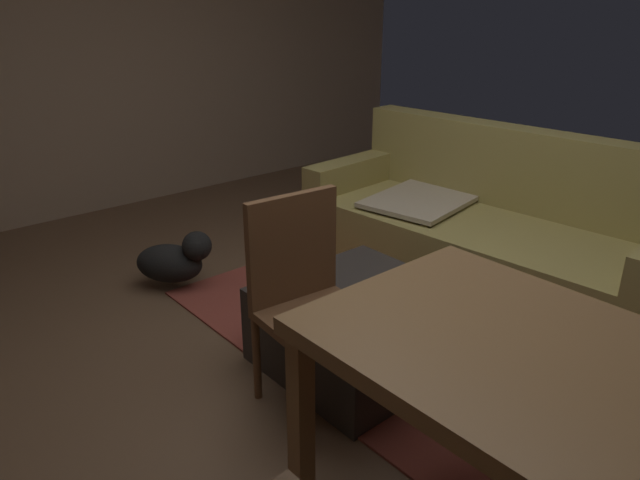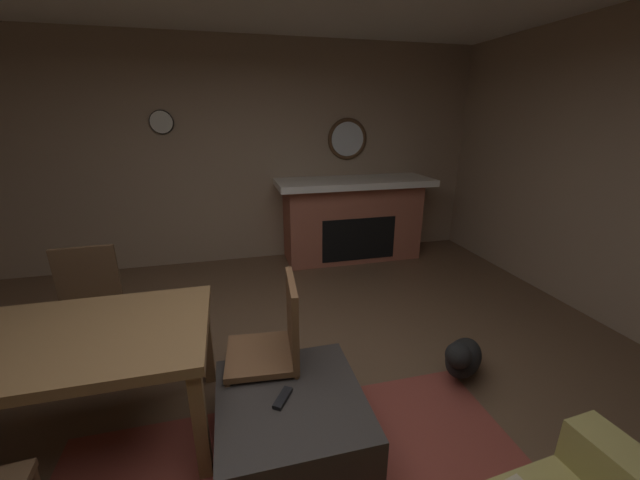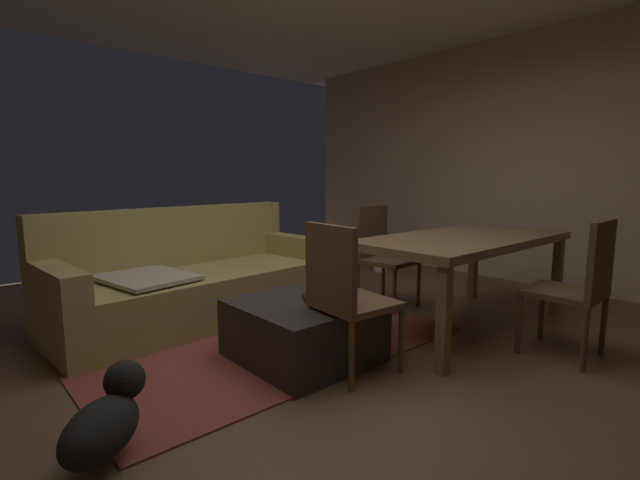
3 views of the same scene
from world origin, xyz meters
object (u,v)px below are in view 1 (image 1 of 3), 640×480
object	(u,v)px
dining_table	(626,420)
dining_chair_west	(307,291)
tv_remote	(369,292)
small_dog	(175,260)
couch	(488,232)
ottoman_coffee_table	(359,328)

from	to	relation	value
dining_table	dining_chair_west	distance (m)	1.33
tv_remote	dining_table	bearing A→B (deg)	17.23
tv_remote	small_dog	size ratio (longest dim) A/B	0.34
couch	dining_chair_west	distance (m)	1.66
couch	ottoman_coffee_table	size ratio (longest dim) A/B	2.83
couch	ottoman_coffee_table	xyz separation A→B (m)	(0.17, -1.28, -0.13)
dining_table	small_dog	world-z (taller)	dining_table
couch	dining_table	world-z (taller)	couch
couch	tv_remote	size ratio (longest dim) A/B	14.69
tv_remote	dining_chair_west	xyz separation A→B (m)	(-0.02, -0.37, 0.12)
dining_chair_west	small_dog	size ratio (longest dim) A/B	1.97
dining_chair_west	small_dog	bearing A→B (deg)	177.82
dining_table	ottoman_coffee_table	bearing A→B (deg)	165.12
ottoman_coffee_table	tv_remote	world-z (taller)	tv_remote
couch	tv_remote	distance (m)	1.29
ottoman_coffee_table	tv_remote	distance (m)	0.21
tv_remote	dining_table	world-z (taller)	dining_table
dining_table	couch	bearing A→B (deg)	132.69
ottoman_coffee_table	tv_remote	bearing A→B (deg)	18.20
ottoman_coffee_table	dining_chair_west	xyz separation A→B (m)	(0.03, -0.35, 0.33)
dining_table	tv_remote	bearing A→B (deg)	164.02
tv_remote	dining_table	size ratio (longest dim) A/B	0.09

